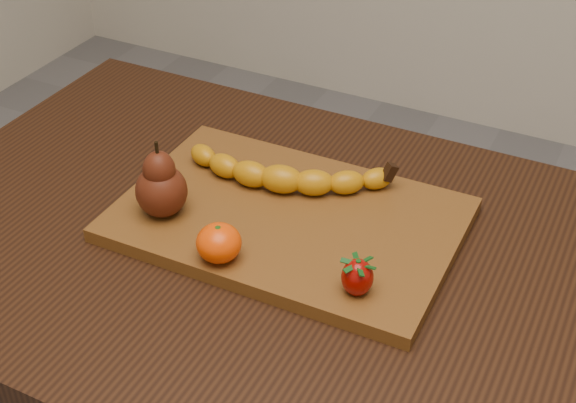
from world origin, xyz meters
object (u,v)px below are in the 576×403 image
at_px(cutting_board, 288,220).
at_px(mandarin, 219,243).
at_px(table, 255,289).
at_px(pear, 160,179).

relative_size(cutting_board, mandarin, 7.91).
height_order(table, mandarin, mandarin).
relative_size(cutting_board, pear, 4.17).
xyz_separation_m(table, cutting_board, (0.03, 0.04, 0.11)).
bearing_deg(mandarin, pear, 156.87).
distance_m(pear, mandarin, 0.13).
xyz_separation_m(table, mandarin, (-0.00, -0.08, 0.14)).
distance_m(table, cutting_board, 0.12).
bearing_deg(pear, table, 16.06).
xyz_separation_m(table, pear, (-0.12, -0.03, 0.17)).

